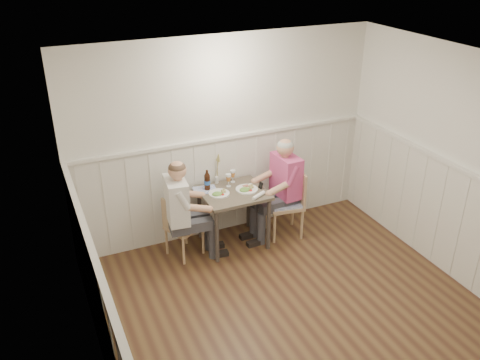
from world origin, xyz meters
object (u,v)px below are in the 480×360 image
(dining_table, at_px, (233,199))
(man_in_pink, at_px, (282,195))
(chair_left, at_px, (181,226))
(grass_vase, at_px, (216,170))
(chair_right, at_px, (289,200))
(beer_bottle, at_px, (207,181))
(diner_cream, at_px, (181,219))

(dining_table, relative_size, man_in_pink, 0.58)
(chair_left, xyz_separation_m, man_in_pink, (1.38, -0.04, 0.14))
(man_in_pink, relative_size, grass_vase, 3.28)
(chair_right, height_order, chair_left, chair_right)
(man_in_pink, xyz_separation_m, grass_vase, (-0.78, 0.34, 0.36))
(beer_bottle, distance_m, grass_vase, 0.23)
(dining_table, distance_m, chair_left, 0.73)
(chair_right, xyz_separation_m, chair_left, (-1.45, 0.08, -0.07))
(chair_right, xyz_separation_m, grass_vase, (-0.85, 0.38, 0.44))
(dining_table, bearing_deg, grass_vase, 107.59)
(dining_table, relative_size, beer_bottle, 2.97)
(chair_left, bearing_deg, grass_vase, 26.95)
(man_in_pink, xyz_separation_m, diner_cream, (-1.39, -0.02, -0.01))
(beer_bottle, bearing_deg, grass_vase, 35.96)
(man_in_pink, bearing_deg, chair_left, 178.39)
(dining_table, relative_size, chair_left, 1.01)
(chair_right, relative_size, beer_bottle, 3.44)
(diner_cream, relative_size, grass_vase, 3.20)
(beer_bottle, xyz_separation_m, grass_vase, (0.18, 0.13, 0.07))
(chair_left, height_order, man_in_pink, man_in_pink)
(dining_table, distance_m, beer_bottle, 0.40)
(grass_vase, bearing_deg, chair_left, -153.05)
(chair_left, bearing_deg, diner_cream, -99.47)
(dining_table, height_order, beer_bottle, beer_bottle)
(diner_cream, relative_size, beer_bottle, 4.99)
(chair_right, distance_m, man_in_pink, 0.11)
(dining_table, relative_size, chair_right, 0.86)
(grass_vase, bearing_deg, chair_right, -24.04)
(chair_left, xyz_separation_m, diner_cream, (-0.01, -0.06, 0.13))
(diner_cream, bearing_deg, chair_right, -0.51)
(chair_left, bearing_deg, chair_right, -2.98)
(dining_table, relative_size, diner_cream, 0.60)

